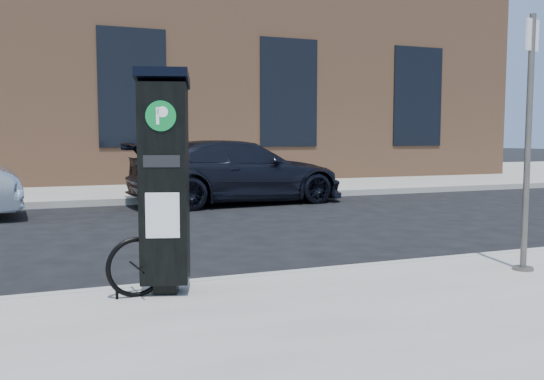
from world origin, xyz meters
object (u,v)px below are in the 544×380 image
parking_kiosk (164,180)px  bike_rack (137,267)px  sign_pole (528,145)px  car_dark (238,172)px

parking_kiosk → bike_rack: 0.81m
sign_pole → car_dark: 8.29m
sign_pole → bike_rack: (-3.97, 0.44, -1.06)m
parking_kiosk → car_dark: (3.19, 7.75, -0.43)m
sign_pole → bike_rack: size_ratio=4.92×
bike_rack → car_dark: (3.46, 7.80, 0.33)m
parking_kiosk → bike_rack: (-0.27, -0.05, -0.76)m
bike_rack → car_dark: size_ratio=0.11×
parking_kiosk → car_dark: 8.39m
parking_kiosk → car_dark: size_ratio=0.39×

